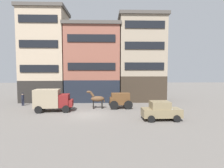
# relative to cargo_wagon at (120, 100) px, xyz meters

# --- Properties ---
(ground_plane) EXTENTS (120.00, 120.00, 0.00)m
(ground_plane) POSITION_rel_cargo_wagon_xyz_m (-3.76, -3.19, -1.15)
(ground_plane) COLOR #605B56
(building_far_left) EXTENTS (7.20, 6.01, 14.66)m
(building_far_left) POSITION_rel_cargo_wagon_xyz_m (-11.62, 6.76, 6.23)
(building_far_left) COLOR black
(building_far_left) RESTS_ON ground_plane
(building_center_left) EXTENTS (8.88, 6.01, 12.18)m
(building_center_left) POSITION_rel_cargo_wagon_xyz_m (-3.94, 6.76, 4.98)
(building_center_left) COLOR black
(building_center_left) RESTS_ON ground_plane
(building_center_right) EXTENTS (7.55, 6.01, 13.67)m
(building_center_right) POSITION_rel_cargo_wagon_xyz_m (3.93, 6.76, 5.73)
(building_center_right) COLOR #33281E
(building_center_right) RESTS_ON ground_plane
(cargo_wagon) EXTENTS (3.01, 1.72, 1.98)m
(cargo_wagon) POSITION_rel_cargo_wagon_xyz_m (0.00, 0.00, 0.00)
(cargo_wagon) COLOR brown
(cargo_wagon) RESTS_ON ground_plane
(draft_horse) EXTENTS (2.35, 0.73, 2.30)m
(draft_horse) POSITION_rel_cargo_wagon_xyz_m (-2.95, -0.00, 0.12)
(draft_horse) COLOR #513823
(draft_horse) RESTS_ON ground_plane
(delivery_truck_near) EXTENTS (4.47, 2.42, 2.62)m
(delivery_truck_near) POSITION_rel_cargo_wagon_xyz_m (-8.11, -1.48, 0.28)
(delivery_truck_near) COLOR maroon
(delivery_truck_near) RESTS_ON ground_plane
(sedan_dark) EXTENTS (3.73, 1.92, 1.83)m
(sedan_dark) POSITION_rel_cargo_wagon_xyz_m (3.57, -5.57, -0.23)
(sedan_dark) COLOR #7A6B4C
(sedan_dark) RESTS_ON ground_plane
(pedestrian_officer) EXTENTS (0.51, 0.51, 1.79)m
(pedestrian_officer) POSITION_rel_cargo_wagon_xyz_m (-13.33, 2.22, -0.17)
(pedestrian_officer) COLOR black
(pedestrian_officer) RESTS_ON ground_plane
(fire_hydrant_curbside) EXTENTS (0.24, 0.24, 0.83)m
(fire_hydrant_curbside) POSITION_rel_cargo_wagon_xyz_m (-11.62, 2.32, -0.72)
(fire_hydrant_curbside) COLOR maroon
(fire_hydrant_curbside) RESTS_ON ground_plane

